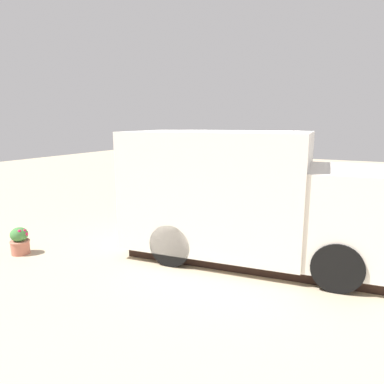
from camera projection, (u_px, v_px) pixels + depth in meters
ground_plane at (234, 244)px, 7.79m from camera, size 40.00×40.00×0.00m
food_truck at (247, 200)px, 6.84m from camera, size 2.91×5.11×2.48m
planter_flowering_near at (148, 194)px, 11.99m from camera, size 0.41×0.41×0.54m
planter_flowering_far at (198, 193)px, 11.31m from camera, size 0.67×0.67×0.81m
planter_flowering_side at (20, 241)px, 7.18m from camera, size 0.39×0.39×0.56m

